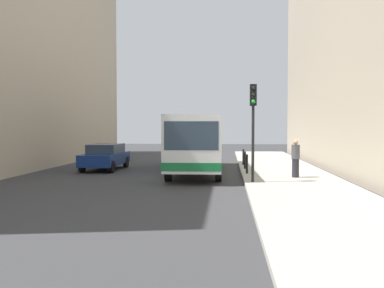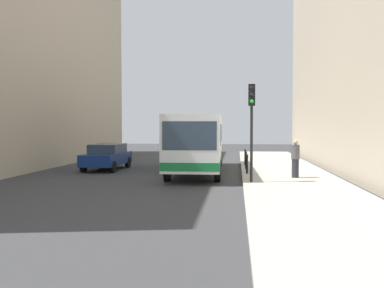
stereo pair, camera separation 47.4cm
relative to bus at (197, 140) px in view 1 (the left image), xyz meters
name	(u,v)px [view 1 (the left image)]	position (x,y,z in m)	size (l,w,h in m)	color
ground_plane	(175,178)	(-0.84, -2.92, -1.73)	(80.00, 80.00, 0.00)	#38383A
sidewalk	(290,178)	(4.56, -2.92, -1.65)	(4.40, 40.00, 0.15)	#ADA89E
bus	(197,140)	(0.00, 0.00, 0.00)	(2.81, 11.08, 3.00)	white
car_beside_bus	(105,156)	(-5.31, 0.80, -0.94)	(1.93, 4.43, 1.48)	navy
traffic_light	(253,114)	(2.71, -5.06, 1.28)	(0.28, 0.33, 4.10)	black
bollard_near	(247,164)	(2.61, -1.83, -1.10)	(0.11, 0.11, 0.95)	black
bollard_mid	(245,160)	(2.61, 0.58, -1.10)	(0.11, 0.11, 0.95)	black
bollard_far	(243,157)	(2.61, 2.98, -1.10)	(0.11, 0.11, 0.95)	black
pedestrian_near_signal	(296,159)	(4.76, -3.28, -0.71)	(0.38, 0.38, 1.73)	#26262D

